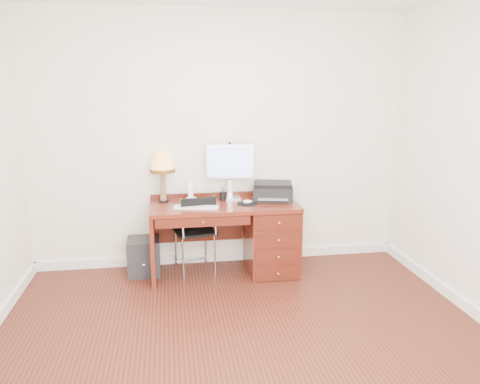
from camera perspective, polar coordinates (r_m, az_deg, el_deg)
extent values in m
plane|color=#3A150D|center=(3.79, 0.84, -17.94)|extent=(4.00, 4.00, 0.00)
plane|color=white|center=(5.01, -2.50, 6.21)|extent=(4.00, 0.00, 4.00)
cube|color=white|center=(5.31, -2.34, -7.86)|extent=(4.00, 0.03, 0.10)
cube|color=maroon|center=(4.78, -1.95, -1.70)|extent=(1.50, 0.65, 0.04)
cube|color=maroon|center=(4.97, 3.84, -5.64)|extent=(0.50, 0.61, 0.71)
cube|color=maroon|center=(4.86, -10.53, -6.28)|extent=(0.04, 0.61, 0.71)
cube|color=#4F190F|center=(5.12, -5.00, -3.86)|extent=(0.96, 0.03, 0.39)
cube|color=#4F190F|center=(4.49, -4.51, -3.66)|extent=(0.91, 0.03, 0.09)
sphere|color=#BF8C3F|center=(4.67, 4.74, -6.94)|extent=(0.03, 0.03, 0.03)
cube|color=silver|center=(4.99, -1.22, -0.73)|extent=(0.24, 0.19, 0.02)
cube|color=silver|center=(5.02, -1.31, 0.50)|extent=(0.05, 0.04, 0.18)
cube|color=silver|center=(4.94, -1.29, 3.75)|extent=(0.50, 0.10, 0.36)
cube|color=#4C8CF2|center=(4.92, -1.26, 3.71)|extent=(0.46, 0.06, 0.32)
cube|color=white|center=(4.64, -5.38, -1.86)|extent=(0.46, 0.21, 0.02)
cylinder|color=black|center=(4.77, 0.91, -1.43)|extent=(0.21, 0.21, 0.01)
ellipsoid|color=white|center=(4.77, 0.91, -1.19)|extent=(0.09, 0.06, 0.04)
cube|color=black|center=(4.96, 4.02, -0.06)|extent=(0.47, 0.40, 0.15)
cube|color=black|center=(4.94, 4.03, 0.97)|extent=(0.45, 0.38, 0.04)
cylinder|color=black|center=(4.92, -9.29, -1.07)|extent=(0.11, 0.11, 0.02)
cone|color=#895E40|center=(4.89, -9.36, 0.81)|extent=(0.07, 0.07, 0.31)
cone|color=#FCAA4F|center=(4.84, -9.48, 3.74)|extent=(0.25, 0.25, 0.19)
cylinder|color=#593814|center=(4.86, -9.43, 2.61)|extent=(0.26, 0.26, 0.04)
cube|color=white|center=(4.87, -5.98, -0.98)|extent=(0.12, 0.12, 0.04)
cube|color=white|center=(4.85, -6.01, 0.21)|extent=(0.06, 0.07, 0.17)
cylinder|color=black|center=(4.91, -2.10, -0.52)|extent=(0.07, 0.07, 0.09)
cube|color=black|center=(4.94, -5.58, -4.70)|extent=(0.47, 0.47, 0.02)
cube|color=black|center=(4.68, -5.51, -2.17)|extent=(0.35, 0.10, 0.24)
cylinder|color=silver|center=(5.16, -7.51, -6.56)|extent=(0.02, 0.02, 0.45)
cylinder|color=silver|center=(5.18, -3.76, -6.41)|extent=(0.02, 0.02, 0.45)
cylinder|color=silver|center=(4.85, -7.40, -7.90)|extent=(0.02, 0.02, 0.45)
cylinder|color=silver|center=(4.87, -3.40, -7.73)|extent=(0.02, 0.02, 0.45)
cylinder|color=silver|center=(4.69, -7.55, -3.18)|extent=(0.02, 0.02, 0.40)
cylinder|color=silver|center=(4.71, -3.44, -3.02)|extent=(0.02, 0.02, 0.40)
cube|color=black|center=(5.02, -11.63, -7.69)|extent=(0.33, 0.33, 0.38)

